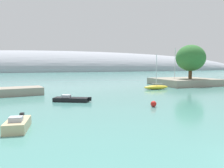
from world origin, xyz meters
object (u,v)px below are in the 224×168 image
tree_clump_shore (191,58)px  sailboat_yellow_near_shore (156,87)px  motorboat_black_outer (71,99)px  mooring_buoy_red (154,104)px  sailboat_grey_mid_mooring (174,83)px  motorboat_sand_alongside_breakwater (18,124)px

tree_clump_shore → sailboat_yellow_near_shore: (-13.21, -5.04, -6.59)m
tree_clump_shore → sailboat_yellow_near_shore: size_ratio=1.16×
sailboat_yellow_near_shore → motorboat_black_outer: sailboat_yellow_near_shore is taller
sailboat_yellow_near_shore → mooring_buoy_red: sailboat_yellow_near_shore is taller
tree_clump_shore → sailboat_grey_mid_mooring: tree_clump_shore is taller
sailboat_grey_mid_mooring → motorboat_sand_alongside_breakwater: 47.37m
motorboat_sand_alongside_breakwater → motorboat_black_outer: motorboat_sand_alongside_breakwater is taller
sailboat_grey_mid_mooring → mooring_buoy_red: sailboat_grey_mid_mooring is taller
mooring_buoy_red → motorboat_black_outer: bearing=139.5°
sailboat_yellow_near_shore → motorboat_black_outer: bearing=26.9°
sailboat_yellow_near_shore → motorboat_sand_alongside_breakwater: bearing=40.8°
motorboat_sand_alongside_breakwater → mooring_buoy_red: 16.64m
sailboat_yellow_near_shore → mooring_buoy_red: 21.13m
sailboat_yellow_near_shore → sailboat_grey_mid_mooring: (9.75, 6.87, -0.01)m
motorboat_sand_alongside_breakwater → motorboat_black_outer: (6.68, 12.82, -0.12)m
sailboat_yellow_near_shore → sailboat_grey_mid_mooring: sailboat_grey_mid_mooring is taller
sailboat_yellow_near_shore → sailboat_grey_mid_mooring: 11.92m
sailboat_yellow_near_shore → sailboat_grey_mid_mooring: size_ratio=0.78×
motorboat_sand_alongside_breakwater → mooring_buoy_red: motorboat_sand_alongside_breakwater is taller
sailboat_yellow_near_shore → mooring_buoy_red: size_ratio=9.84×
motorboat_sand_alongside_breakwater → motorboat_black_outer: 14.46m
motorboat_sand_alongside_breakwater → mooring_buoy_red: size_ratio=5.33×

